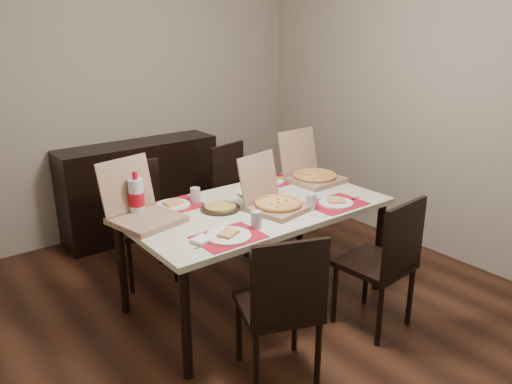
% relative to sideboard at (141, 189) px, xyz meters
% --- Properties ---
extents(ground, '(3.80, 4.00, 0.02)m').
position_rel_sideboard_xyz_m(ground, '(0.00, -1.78, -0.46)').
color(ground, '#3C1F12').
rests_on(ground, ground).
extents(room_walls, '(3.84, 4.02, 2.62)m').
position_rel_sideboard_xyz_m(room_walls, '(0.00, -1.35, 1.28)').
color(room_walls, gray).
rests_on(room_walls, ground).
extents(sideboard, '(1.50, 0.40, 0.90)m').
position_rel_sideboard_xyz_m(sideboard, '(0.00, 0.00, 0.00)').
color(sideboard, black).
rests_on(sideboard, ground).
extents(dining_table, '(1.80, 1.00, 0.75)m').
position_rel_sideboard_xyz_m(dining_table, '(0.10, -1.69, 0.23)').
color(dining_table, beige).
rests_on(dining_table, ground).
extents(chair_near_left, '(0.54, 0.54, 0.93)m').
position_rel_sideboard_xyz_m(chair_near_left, '(-0.34, -2.49, 0.06)').
color(chair_near_left, black).
rests_on(chair_near_left, ground).
extents(chair_near_right, '(0.45, 0.45, 0.93)m').
position_rel_sideboard_xyz_m(chair_near_right, '(0.55, -2.49, 0.06)').
color(chair_near_right, black).
rests_on(chair_near_right, ground).
extents(chair_far_left, '(0.47, 0.47, 0.93)m').
position_rel_sideboard_xyz_m(chair_far_left, '(-0.38, -0.81, 0.06)').
color(chair_far_left, black).
rests_on(chair_far_left, ground).
extents(chair_far_right, '(0.51, 0.51, 0.93)m').
position_rel_sideboard_xyz_m(chair_far_right, '(0.59, -0.78, 0.06)').
color(chair_far_right, black).
rests_on(chair_far_right, ground).
extents(setting_near_left, '(0.51, 0.30, 0.11)m').
position_rel_sideboard_xyz_m(setting_near_left, '(-0.33, -2.01, 0.32)').
color(setting_near_left, '#AE0B20').
rests_on(setting_near_left, dining_table).
extents(setting_near_right, '(0.49, 0.30, 0.11)m').
position_rel_sideboard_xyz_m(setting_near_right, '(0.51, -2.00, 0.32)').
color(setting_near_right, '#AE0B20').
rests_on(setting_near_right, dining_table).
extents(setting_far_left, '(0.43, 0.30, 0.11)m').
position_rel_sideboard_xyz_m(setting_far_left, '(-0.34, -1.35, 0.32)').
color(setting_far_left, '#AE0B20').
rests_on(setting_far_left, dining_table).
extents(setting_far_right, '(0.49, 0.30, 0.11)m').
position_rel_sideboard_xyz_m(setting_far_right, '(0.48, -1.36, 0.32)').
color(setting_far_right, '#AE0B20').
rests_on(setting_far_right, dining_table).
extents(napkin_loose, '(0.16, 0.15, 0.02)m').
position_rel_sideboard_xyz_m(napkin_loose, '(0.23, -1.79, 0.31)').
color(napkin_loose, white).
rests_on(napkin_loose, dining_table).
extents(pizza_box_center, '(0.43, 0.46, 0.36)m').
position_rel_sideboard_xyz_m(pizza_box_center, '(0.16, -1.82, 0.36)').
color(pizza_box_center, '#8C6B50').
rests_on(pizza_box_center, dining_table).
extents(pizza_box_right, '(0.41, 0.45, 0.39)m').
position_rel_sideboard_xyz_m(pizza_box_right, '(0.81, -1.51, 0.36)').
color(pizza_box_right, '#8C6B50').
rests_on(pizza_box_right, dining_table).
extents(pizza_box_left, '(0.47, 0.50, 0.39)m').
position_rel_sideboard_xyz_m(pizza_box_left, '(-0.66, -1.47, 0.36)').
color(pizza_box_left, '#8C6B50').
rests_on(pizza_box_left, dining_table).
extents(faina_plate, '(0.27, 0.27, 0.03)m').
position_rel_sideboard_xyz_m(faina_plate, '(-0.14, -1.60, 0.31)').
color(faina_plate, black).
rests_on(faina_plate, dining_table).
extents(dip_bowl, '(0.14, 0.14, 0.03)m').
position_rel_sideboard_xyz_m(dip_bowl, '(0.17, -1.47, 0.31)').
color(dip_bowl, white).
rests_on(dip_bowl, dining_table).
extents(soda_bottle, '(0.10, 0.10, 0.31)m').
position_rel_sideboard_xyz_m(soda_bottle, '(-0.64, -1.38, 0.43)').
color(soda_bottle, silver).
rests_on(soda_bottle, dining_table).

